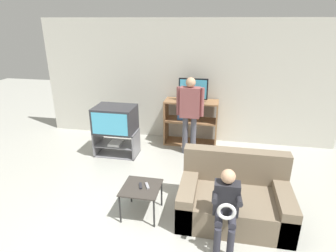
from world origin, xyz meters
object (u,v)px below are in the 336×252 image
(tv_stand, at_px, (117,143))
(remote_control_white, at_px, (147,186))
(remote_control_black, at_px, (141,186))
(couch, at_px, (234,198))
(person_standing_adult, at_px, (190,109))
(television_main, at_px, (115,119))
(television_flat, at_px, (193,90))
(snack_table, at_px, (141,190))
(media_shelf, at_px, (191,122))
(person_seated_child, at_px, (226,204))

(tv_stand, bearing_deg, remote_control_white, -57.08)
(remote_control_black, bearing_deg, tv_stand, 101.15)
(couch, distance_m, person_standing_adult, 2.11)
(remote_control_black, bearing_deg, person_standing_adult, 59.02)
(person_standing_adult, bearing_deg, television_main, -166.69)
(tv_stand, height_order, television_flat, television_flat)
(tv_stand, xyz_separation_m, snack_table, (1.01, -1.71, 0.14))
(tv_stand, relative_size, person_standing_adult, 0.54)
(media_shelf, xyz_separation_m, person_seated_child, (0.75, -2.86, 0.07))
(remote_control_black, xyz_separation_m, couch, (1.26, 0.20, -0.17))
(remote_control_black, height_order, person_standing_adult, person_standing_adult)
(couch, height_order, person_seated_child, person_seated_child)
(television_flat, bearing_deg, media_shelf, 150.86)
(media_shelf, bearing_deg, person_standing_adult, -86.62)
(tv_stand, bearing_deg, person_standing_adult, 12.96)
(tv_stand, xyz_separation_m, remote_control_black, (1.00, -1.69, 0.20))
(person_standing_adult, height_order, person_seated_child, person_standing_adult)
(couch, bearing_deg, person_seated_child, -102.74)
(media_shelf, height_order, person_standing_adult, person_standing_adult)
(media_shelf, bearing_deg, tv_stand, -149.43)
(remote_control_black, distance_m, person_standing_adult, 2.12)
(person_seated_child, bearing_deg, television_flat, 104.13)
(person_standing_adult, xyz_separation_m, person_seated_child, (0.72, -2.37, -0.38))
(tv_stand, distance_m, remote_control_black, 1.98)
(television_main, bearing_deg, tv_stand, 116.46)
(remote_control_white, distance_m, person_standing_adult, 2.09)
(remote_control_white, xyz_separation_m, couch, (1.17, 0.18, -0.17))
(snack_table, relative_size, remote_control_white, 3.55)
(television_flat, xyz_separation_m, couch, (0.84, -2.30, -0.92))
(television_flat, bearing_deg, remote_control_white, -97.65)
(television_main, relative_size, remote_control_white, 5.36)
(television_flat, height_order, snack_table, television_flat)
(television_flat, distance_m, remote_control_white, 2.61)
(television_main, relative_size, remote_control_black, 5.36)
(media_shelf, height_order, television_flat, television_flat)
(television_main, bearing_deg, remote_control_black, -59.52)
(remote_control_white, bearing_deg, television_flat, 55.64)
(media_shelf, distance_m, person_standing_adult, 0.66)
(remote_control_black, bearing_deg, remote_control_white, -6.45)
(tv_stand, height_order, snack_table, tv_stand)
(person_standing_adult, bearing_deg, person_seated_child, -73.12)
(snack_table, bearing_deg, couch, 9.58)
(person_standing_adult, distance_m, person_seated_child, 2.50)
(remote_control_black, relative_size, remote_control_white, 1.00)
(remote_control_white, xyz_separation_m, person_seated_child, (1.05, -0.37, 0.12))
(remote_control_black, bearing_deg, television_main, 101.17)
(person_seated_child, bearing_deg, television_main, 136.32)
(snack_table, xyz_separation_m, remote_control_white, (0.08, 0.03, 0.06))
(tv_stand, height_order, person_standing_adult, person_standing_adult)
(media_shelf, relative_size, person_seated_child, 1.16)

